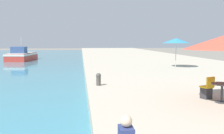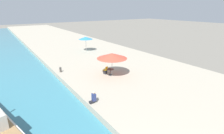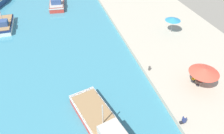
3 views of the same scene
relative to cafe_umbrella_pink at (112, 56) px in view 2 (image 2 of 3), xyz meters
The scene contains 7 objects.
quay_promenade 24.85m from the cafe_umbrella_pink, 83.24° to the left, with size 16.00×90.00×0.59m.
cafe_umbrella_pink is the anchor object (origin of this frame).
cafe_umbrella_white 12.72m from the cafe_umbrella_pink, 77.07° to the left, with size 2.42×2.42×2.54m.
cafe_table 1.78m from the cafe_umbrella_pink, 138.07° to the left, with size 0.80×0.80×0.74m.
cafe_chair_left 2.17m from the cafe_umbrella_pink, 114.88° to the left, with size 0.52×0.54×0.91m.
person_at_quay 6.49m from the cafe_umbrella_pink, 138.05° to the right, with size 0.54×0.36×0.99m.
mooring_bollard 6.55m from the cafe_umbrella_pink, 135.91° to the left, with size 0.26×0.26×0.65m.
Camera 2 is at (-5.30, -2.89, 7.85)m, focal length 28.00 mm.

